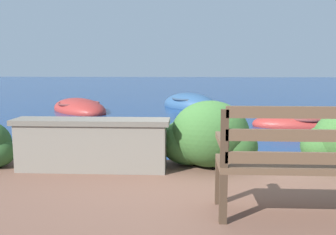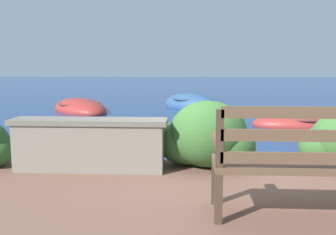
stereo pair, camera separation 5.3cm
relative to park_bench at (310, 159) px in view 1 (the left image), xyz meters
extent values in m
plane|color=navy|center=(-0.65, 1.80, -0.70)|extent=(80.00, 80.00, 0.00)
cube|color=#433123|center=(-0.70, 0.26, -0.28)|extent=(0.06, 0.06, 0.40)
cube|color=#433123|center=(-0.70, -0.16, -0.28)|extent=(0.06, 0.06, 0.40)
cube|color=brown|center=(0.00, 0.05, -0.06)|extent=(1.46, 0.48, 0.05)
cube|color=brown|center=(0.00, -0.16, 0.05)|extent=(1.39, 0.04, 0.09)
cube|color=brown|center=(0.00, -0.16, 0.22)|extent=(1.39, 0.04, 0.09)
cube|color=brown|center=(0.00, -0.16, 0.40)|extent=(1.39, 0.04, 0.09)
cube|color=#433123|center=(-0.70, -0.16, 0.19)|extent=(0.06, 0.04, 0.45)
cube|color=brown|center=(-0.70, 0.05, 0.15)|extent=(0.07, 0.43, 0.05)
cube|color=gray|center=(-2.10, 1.27, -0.21)|extent=(1.73, 0.35, 0.55)
cube|color=#6C655B|center=(-2.10, 1.27, 0.09)|extent=(1.82, 0.39, 0.06)
ellipsoid|color=#426B33|center=(-2.33, 1.42, -0.19)|extent=(0.70, 0.63, 0.60)
ellipsoid|color=#426B33|center=(-2.53, 1.47, -0.27)|extent=(0.53, 0.47, 0.42)
ellipsoid|color=#426B33|center=(-2.16, 1.38, -0.29)|extent=(0.49, 0.44, 0.39)
ellipsoid|color=#38662D|center=(-0.70, 1.51, -0.08)|extent=(0.95, 0.85, 0.81)
ellipsoid|color=#38662D|center=(-0.96, 1.58, -0.20)|extent=(0.71, 0.64, 0.57)
ellipsoid|color=#38662D|center=(-0.47, 1.46, -0.22)|extent=(0.66, 0.60, 0.52)
ellipsoid|color=#38662D|center=(0.72, 1.57, -0.23)|extent=(0.63, 0.57, 0.50)
ellipsoid|color=#9E2D28|center=(1.81, 5.91, -0.66)|extent=(2.52, 1.20, 0.62)
torus|color=brown|center=(1.81, 5.91, -0.49)|extent=(1.14, 1.14, 0.07)
cube|color=#846647|center=(1.44, 5.93, -0.52)|extent=(0.17, 0.86, 0.04)
cube|color=#846647|center=(2.12, 5.89, -0.52)|extent=(0.17, 0.86, 0.04)
ellipsoid|color=#9E2D28|center=(-4.38, 8.55, -0.65)|extent=(2.74, 2.99, 0.71)
torus|color=brown|center=(-4.38, 8.55, -0.45)|extent=(1.81, 1.81, 0.07)
cube|color=#846647|center=(-4.64, 8.88, -0.48)|extent=(0.88, 0.73, 0.04)
cube|color=#846647|center=(-4.16, 8.28, -0.48)|extent=(0.88, 0.73, 0.04)
ellipsoid|color=#2D517A|center=(-0.88, 9.80, -0.64)|extent=(2.47, 2.55, 0.87)
torus|color=#2D4157|center=(-0.88, 9.80, -0.40)|extent=(1.74, 1.74, 0.07)
cube|color=#846647|center=(-0.65, 9.54, -0.43)|extent=(0.81, 0.75, 0.04)
cube|color=#846647|center=(-1.08, 10.02, -0.43)|extent=(0.81, 0.75, 0.04)
sphere|color=white|center=(-0.25, 4.95, -0.64)|extent=(0.37, 0.37, 0.37)
torus|color=navy|center=(-0.25, 4.95, -0.64)|extent=(0.40, 0.40, 0.04)
camera|label=1|loc=(-0.99, -2.97, 0.75)|focal=40.00mm
camera|label=2|loc=(-0.93, -2.96, 0.75)|focal=40.00mm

